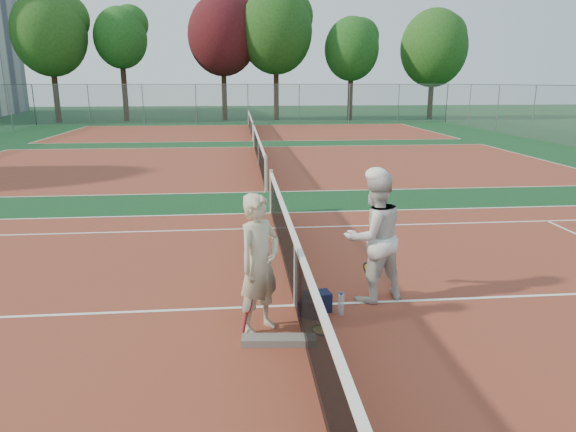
{
  "coord_description": "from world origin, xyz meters",
  "views": [
    {
      "loc": [
        -0.77,
        -6.88,
        3.17
      ],
      "look_at": [
        0.0,
        1.17,
        1.05
      ],
      "focal_mm": 32.0,
      "sensor_mm": 36.0,
      "label": 1
    }
  ],
  "objects": [
    {
      "name": "player_a",
      "position": [
        -0.55,
        -0.7,
        0.92
      ],
      "size": [
        0.78,
        0.78,
        1.84
      ],
      "primitive_type": "imported",
      "rotation": [
        0.0,
        0.0,
        0.78
      ],
      "color": "beige",
      "rests_on": "ground"
    },
    {
      "name": "ground",
      "position": [
        0.0,
        0.0,
        0.0
      ],
      "size": [
        130.0,
        130.0,
        0.0
      ],
      "primitive_type": "plane",
      "color": "#0F381A",
      "rests_on": "ground"
    },
    {
      "name": "net_far_a",
      "position": [
        0.0,
        13.5,
        0.51
      ],
      "size": [
        0.1,
        10.98,
        1.02
      ],
      "primitive_type": null,
      "color": "black",
      "rests_on": "ground"
    },
    {
      "name": "sports_bag_navy",
      "position": [
        0.29,
        -0.21,
        0.14
      ],
      "size": [
        0.4,
        0.31,
        0.28
      ],
      "primitive_type": "cube",
      "rotation": [
        0.0,
        0.0,
        0.18
      ],
      "color": "black",
      "rests_on": "ground"
    },
    {
      "name": "tree_back_maroon",
      "position": [
        -1.91,
        38.1,
        6.87
      ],
      "size": [
        5.73,
        5.73,
        10.19
      ],
      "color": "#382314",
      "rests_on": "ground"
    },
    {
      "name": "tree_back_1",
      "position": [
        -10.08,
        37.79,
        6.56
      ],
      "size": [
        4.22,
        4.22,
        9.03
      ],
      "color": "#382314",
      "rests_on": "ground"
    },
    {
      "name": "player_b",
      "position": [
        1.17,
        0.15,
        0.97
      ],
      "size": [
        1.12,
        0.99,
        1.94
      ],
      "primitive_type": "imported",
      "rotation": [
        0.0,
        0.0,
        3.45
      ],
      "color": "silver",
      "rests_on": "ground"
    },
    {
      "name": "racket_red",
      "position": [
        -0.7,
        -0.84,
        0.3
      ],
      "size": [
        0.21,
        0.3,
        0.59
      ],
      "primitive_type": null,
      "rotation": [
        0.0,
        0.0,
        0.28
      ],
      "color": "maroon",
      "rests_on": "ground"
    },
    {
      "name": "racket_spare",
      "position": [
        0.24,
        -0.83,
        0.01
      ],
      "size": [
        0.45,
        0.66,
        0.03
      ],
      "primitive_type": null,
      "rotation": [
        0.0,
        0.0,
        1.9
      ],
      "color": "black",
      "rests_on": "ground"
    },
    {
      "name": "racket_black_held",
      "position": [
        1.11,
        0.14,
        0.29
      ],
      "size": [
        0.33,
        0.34,
        0.58
      ],
      "primitive_type": null,
      "rotation": [
        0.0,
        0.0,
        3.6
      ],
      "color": "black",
      "rests_on": "ground"
    },
    {
      "name": "tree_back_3",
      "position": [
        2.47,
        37.62,
        7.17
      ],
      "size": [
        6.01,
        6.01,
        10.65
      ],
      "color": "#382314",
      "rests_on": "ground"
    },
    {
      "name": "net_cover_canvas",
      "position": [
        -0.33,
        -1.11,
        0.05
      ],
      "size": [
        0.95,
        0.3,
        0.1
      ],
      "primitive_type": "cube",
      "rotation": [
        0.0,
        0.0,
        -0.09
      ],
      "color": "#65605B",
      "rests_on": "ground"
    },
    {
      "name": "tree_back_5",
      "position": [
        15.92,
        37.47,
        5.93
      ],
      "size": [
        5.63,
        5.63,
        9.19
      ],
      "color": "#382314",
      "rests_on": "ground"
    },
    {
      "name": "tree_back_0",
      "position": [
        -15.28,
        36.9,
        6.78
      ],
      "size": [
        5.67,
        5.67,
        10.06
      ],
      "color": "#382314",
      "rests_on": "ground"
    },
    {
      "name": "fence_back",
      "position": [
        0.0,
        34.0,
        1.5
      ],
      "size": [
        32.0,
        0.06,
        3.0
      ],
      "primitive_type": null,
      "color": "slate",
      "rests_on": "ground"
    },
    {
      "name": "water_bottle",
      "position": [
        0.6,
        -0.35,
        0.15
      ],
      "size": [
        0.09,
        0.09,
        0.3
      ],
      "primitive_type": "cylinder",
      "color": "#C9E2FF",
      "rests_on": "ground"
    },
    {
      "name": "sports_bag_purple",
      "position": [
        0.16,
        -0.37,
        0.12
      ],
      "size": [
        0.36,
        0.32,
        0.24
      ],
      "primitive_type": "cube",
      "rotation": [
        0.0,
        0.0,
        -0.49
      ],
      "color": "black",
      "rests_on": "ground"
    },
    {
      "name": "court_far_b",
      "position": [
        0.0,
        27.0,
        0.0
      ],
      "size": [
        23.77,
        10.97,
        0.01
      ],
      "primitive_type": "cube",
      "color": "brown",
      "rests_on": "ground"
    },
    {
      "name": "net_main",
      "position": [
        0.0,
        0.0,
        0.51
      ],
      "size": [
        0.1,
        10.98,
        1.02
      ],
      "primitive_type": null,
      "color": "black",
      "rests_on": "ground"
    },
    {
      "name": "tree_back_4",
      "position": [
        8.77,
        37.29,
        5.8
      ],
      "size": [
        4.52,
        4.52,
        8.43
      ],
      "color": "#382314",
      "rests_on": "ground"
    },
    {
      "name": "court_main",
      "position": [
        0.0,
        0.0,
        0.0
      ],
      "size": [
        23.77,
        10.97,
        0.01
      ],
      "primitive_type": "cube",
      "color": "brown",
      "rests_on": "ground"
    },
    {
      "name": "court_far_a",
      "position": [
        0.0,
        13.5,
        0.0
      ],
      "size": [
        23.77,
        10.97,
        0.01
      ],
      "primitive_type": "cube",
      "color": "brown",
      "rests_on": "ground"
    },
    {
      "name": "net_far_b",
      "position": [
        0.0,
        27.0,
        0.51
      ],
      "size": [
        0.1,
        10.98,
        1.02
      ],
      "primitive_type": null,
      "color": "black",
      "rests_on": "ground"
    }
  ]
}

